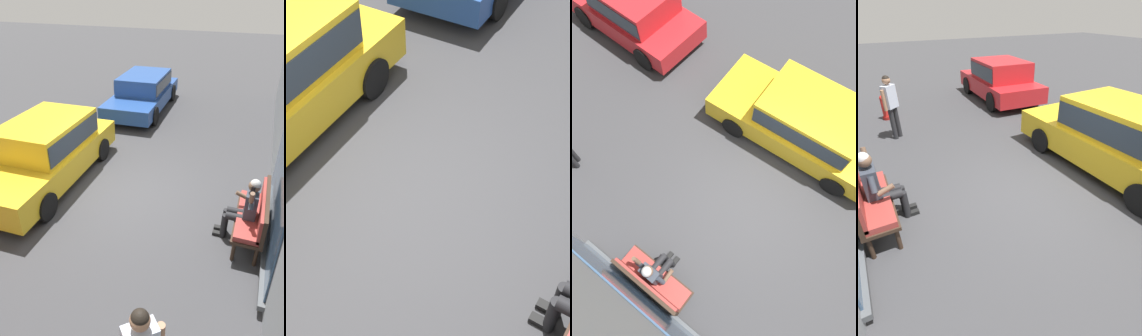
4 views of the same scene
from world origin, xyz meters
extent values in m
plane|color=#38383A|center=(0.00, 0.00, 0.00)|extent=(60.00, 60.00, 0.00)
cylinder|color=black|center=(0.73, 2.36, 0.26)|extent=(0.12, 0.12, 0.52)
cube|color=black|center=(0.73, 2.28, 0.04)|extent=(0.10, 0.24, 0.07)
cylinder|color=black|center=(0.55, 2.36, 0.26)|extent=(0.12, 0.12, 0.52)
cube|color=black|center=(0.55, 2.28, 0.04)|extent=(0.10, 0.24, 0.07)
cylinder|color=black|center=(-4.31, -0.79, 0.33)|extent=(0.67, 0.22, 0.66)
cylinder|color=black|center=(-1.37, -1.34, 0.31)|extent=(0.62, 0.20, 0.62)
camera|label=1|loc=(5.98, 2.60, 4.43)|focal=35.00mm
camera|label=2|loc=(3.39, 2.60, 4.87)|focal=55.00mm
camera|label=3|loc=(-0.79, 2.60, 7.60)|focal=35.00mm
camera|label=4|loc=(-3.38, 2.60, 3.20)|focal=28.00mm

